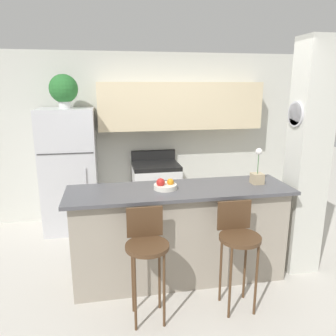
{
  "coord_description": "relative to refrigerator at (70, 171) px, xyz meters",
  "views": [
    {
      "loc": [
        -0.73,
        -3.15,
        2.07
      ],
      "look_at": [
        0.0,
        0.67,
        1.08
      ],
      "focal_mm": 35.0,
      "sensor_mm": 36.0,
      "label": 1
    }
  ],
  "objects": [
    {
      "name": "wall_back",
      "position": [
        1.42,
        0.32,
        0.59
      ],
      "size": [
        5.6,
        0.38,
        2.55
      ],
      "color": "silver",
      "rests_on": "ground_plane"
    },
    {
      "name": "ground_plane",
      "position": [
        1.27,
        -1.56,
        -0.88
      ],
      "size": [
        14.0,
        14.0,
        0.0
      ],
      "primitive_type": "plane",
      "color": "beige"
    },
    {
      "name": "bar_stool_right",
      "position": [
        1.69,
        -2.12,
        -0.19
      ],
      "size": [
        0.38,
        0.38,
        1.02
      ],
      "color": "#4C331E",
      "rests_on": "ground_plane"
    },
    {
      "name": "orchid_vase",
      "position": [
        2.12,
        -1.54,
        0.26
      ],
      "size": [
        0.12,
        0.12,
        0.39
      ],
      "color": "tan",
      "rests_on": "counter_bar"
    },
    {
      "name": "potted_plant_on_fridge",
      "position": [
        -0.0,
        0.0,
        1.13
      ],
      "size": [
        0.38,
        0.38,
        0.46
      ],
      "color": "silver",
      "rests_on": "refrigerator"
    },
    {
      "name": "pillar_right",
      "position": [
        2.67,
        -1.6,
        0.4
      ],
      "size": [
        0.38,
        0.32,
        2.55
      ],
      "color": "silver",
      "rests_on": "ground_plane"
    },
    {
      "name": "stove_range",
      "position": [
        1.26,
        0.05,
        -0.42
      ],
      "size": [
        0.7,
        0.59,
        1.07
      ],
      "color": "white",
      "rests_on": "ground_plane"
    },
    {
      "name": "bar_stool_left",
      "position": [
        0.84,
        -2.12,
        -0.19
      ],
      "size": [
        0.38,
        0.38,
        1.02
      ],
      "color": "#4C331E",
      "rests_on": "ground_plane"
    },
    {
      "name": "refrigerator",
      "position": [
        0.0,
        0.0,
        0.0
      ],
      "size": [
        0.75,
        0.69,
        1.76
      ],
      "color": "silver",
      "rests_on": "ground_plane"
    },
    {
      "name": "fruit_bowl",
      "position": [
        1.11,
        -1.55,
        0.19
      ],
      "size": [
        0.24,
        0.24,
        0.12
      ],
      "color": "silver",
      "rests_on": "counter_bar"
    },
    {
      "name": "counter_bar",
      "position": [
        1.27,
        -1.56,
        -0.36
      ],
      "size": [
        2.34,
        0.68,
        1.03
      ],
      "color": "gray",
      "rests_on": "ground_plane"
    }
  ]
}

